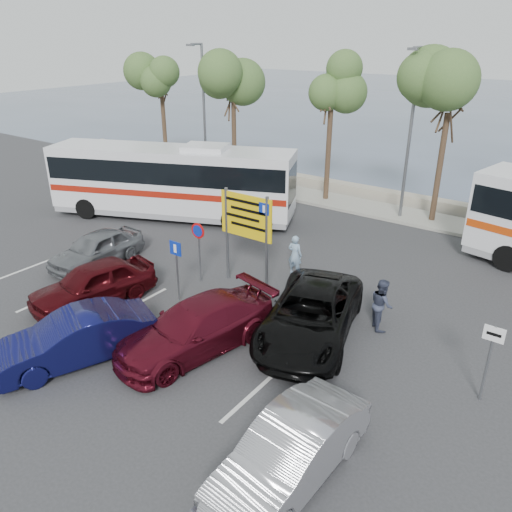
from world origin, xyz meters
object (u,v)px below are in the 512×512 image
Objects in this scene: car_blue at (76,338)px; car_red at (93,284)px; car_maroon at (196,327)px; pedestrian_near at (295,255)px; street_lamp_left at (203,106)px; suv_black at (311,315)px; pedestrian_far at (382,304)px; street_lamp_right at (410,127)px; car_silver_a at (96,249)px; direction_sign at (246,224)px; car_silver_b at (290,452)px; coach_bus_left at (172,184)px.

car_blue is 1.03× the size of car_red.
pedestrian_near reaches higher than car_maroon.
street_lamp_left is 1.78× the size of car_blue.
suv_black reaches higher than car_blue.
car_maroon is (2.40, 2.44, 0.00)m from car_blue.
car_maroon is 5.86m from pedestrian_far.
street_lamp_left and street_lamp_right have the same top height.
car_silver_a is 2.52× the size of pedestrian_near.
pedestrian_near is at bearing 61.08° from direction_sign.
direction_sign is (11.00, -10.32, -2.17)m from street_lamp_left.
pedestrian_far is at bearing 32.10° from suv_black.
car_red is (-5.47, -14.58, -3.86)m from street_lamp_right.
car_red is at bearing -110.58° from street_lamp_right.
street_lamp_right is at bearing 100.66° from car_maroon.
pedestrian_near is at bearing 124.17° from car_silver_b.
car_maroon is at bearing 68.03° from car_blue.
coach_bus_left is 12.37m from car_blue.
pedestrian_far is (4.29, -1.75, 0.05)m from pedestrian_near.
pedestrian_near is 0.94× the size of pedestrian_far.
car_blue is at bearing -99.14° from direction_sign.
street_lamp_left is 4.70× the size of pedestrian_far.
pedestrian_near is (-5.13, 8.50, 0.09)m from car_silver_b.
car_silver_a is at bearing -75.90° from coach_bus_left.
car_red is (4.03, -8.08, -1.02)m from coach_bus_left.
street_lamp_right is 4.70× the size of pedestrian_far.
direction_sign is at bearing -43.17° from street_lamp_left.
street_lamp_left is 15.20m from pedestrian_near.
pedestrian_near is (7.00, 3.95, 0.11)m from car_silver_a.
street_lamp_right reaches higher than car_red.
street_lamp_right is 12.73m from suv_black.
direction_sign is 2.24× the size of pedestrian_near.
coach_bus_left reaches higher than pedestrian_near.
suv_black is at bearing 124.14° from pedestrian_near.
car_silver_b is at bearing -37.67° from coach_bus_left.
suv_black is (9.73, 0.45, 0.07)m from car_silver_a.
coach_bus_left reaches higher than direction_sign.
direction_sign is 9.23m from car_silver_b.
coach_bus_left is at bearing 103.26° from car_silver_a.
car_blue is 2.63× the size of pedestrian_far.
car_silver_a is (-6.00, -2.14, -1.74)m from direction_sign.
car_maroon is at bearing -49.79° from street_lamp_left.
car_maroon is 4.80m from car_red.
suv_black is at bearing 32.15° from car_red.
car_red is 2.71× the size of pedestrian_near.
car_silver_a is (-8.00, -12.47, -3.91)m from street_lamp_right.
street_lamp_right reaches higher than car_silver_a.
car_maroon reaches higher than car_silver_b.
street_lamp_left is 13.99m from car_silver_a.
street_lamp_left reaches higher than pedestrian_far.
street_lamp_right is 1.78× the size of car_blue.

